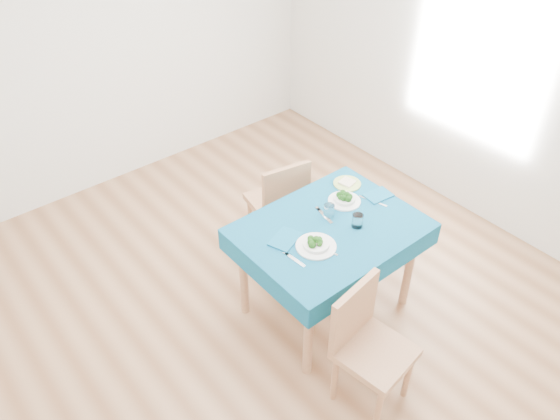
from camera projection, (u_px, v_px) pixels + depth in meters
room_shell at (280, 144)px, 3.22m from camera, size 4.02×4.52×2.73m
table at (327, 269)px, 3.77m from camera, size 1.15×0.88×0.76m
chair_near at (377, 346)px, 3.12m from camera, size 0.45×0.49×0.99m
chair_far at (276, 195)px, 4.26m from camera, size 0.46×0.49×0.98m
bowl_near at (316, 242)px, 3.36m from camera, size 0.25×0.25×0.08m
bowl_far at (345, 198)px, 3.73m from camera, size 0.23×0.23×0.07m
fork_near at (295, 260)px, 3.29m from camera, size 0.03×0.17×0.00m
knife_near at (323, 248)px, 3.38m from camera, size 0.06×0.22×0.00m
fork_far at (325, 216)px, 3.63m from camera, size 0.06×0.18×0.00m
knife_far at (373, 201)px, 3.75m from camera, size 0.07×0.21×0.00m
napkin_near at (285, 239)px, 3.44m from camera, size 0.24×0.21×0.01m
napkin_far at (378, 195)px, 3.80m from camera, size 0.20×0.15×0.01m
tumbler_center at (329, 211)px, 3.60m from camera, size 0.07×0.07×0.09m
tumbler_side at (357, 221)px, 3.52m from camera, size 0.07×0.07×0.09m
side_plate at (347, 184)px, 3.91m from camera, size 0.20×0.20×0.01m
bread_slice at (347, 182)px, 3.90m from camera, size 0.12×0.12×0.01m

